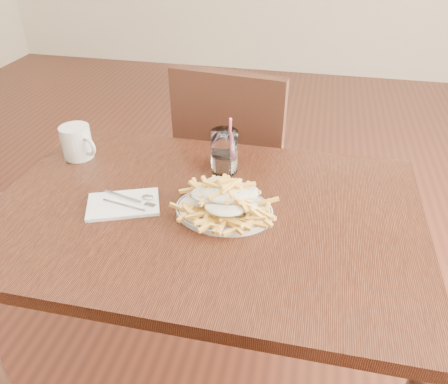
% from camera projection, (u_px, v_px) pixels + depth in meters
% --- Properties ---
extents(floor, '(7.00, 7.00, 0.00)m').
position_uv_depth(floor, '(209.00, 370.00, 1.64)').
color(floor, black).
rests_on(floor, ground).
extents(table, '(1.20, 0.80, 0.75)m').
position_uv_depth(table, '(205.00, 230.00, 1.26)').
color(table, black).
rests_on(table, ground).
extents(chair_far, '(0.50, 0.50, 0.96)m').
position_uv_depth(chair_far, '(235.00, 160.00, 1.86)').
color(chair_far, black).
rests_on(chair_far, ground).
extents(fries_plate, '(0.33, 0.31, 0.02)m').
position_uv_depth(fries_plate, '(224.00, 210.00, 1.20)').
color(fries_plate, white).
rests_on(fries_plate, table).
extents(loaded_fries, '(0.29, 0.25, 0.08)m').
position_uv_depth(loaded_fries, '(224.00, 195.00, 1.17)').
color(loaded_fries, '#F1BB49').
rests_on(loaded_fries, fries_plate).
extents(napkin, '(0.23, 0.19, 0.01)m').
position_uv_depth(napkin, '(123.00, 204.00, 1.23)').
color(napkin, white).
rests_on(napkin, table).
extents(cutlery, '(0.18, 0.09, 0.01)m').
position_uv_depth(cutlery, '(124.00, 201.00, 1.23)').
color(cutlery, silver).
rests_on(cutlery, napkin).
extents(water_glass, '(0.08, 0.08, 0.19)m').
position_uv_depth(water_glass, '(224.00, 154.00, 1.36)').
color(water_glass, white).
rests_on(water_glass, table).
extents(coffee_mug, '(0.13, 0.10, 0.11)m').
position_uv_depth(coffee_mug, '(77.00, 142.00, 1.44)').
color(coffee_mug, white).
rests_on(coffee_mug, table).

